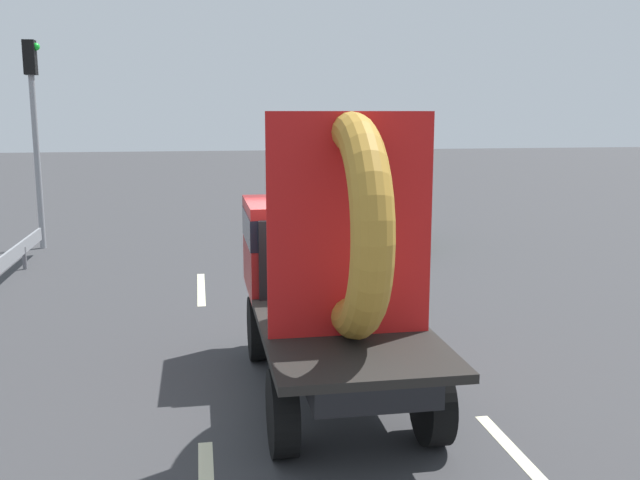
# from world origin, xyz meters

# --- Properties ---
(ground_plane) EXTENTS (120.00, 120.00, 0.00)m
(ground_plane) POSITION_xyz_m (0.00, 0.00, 0.00)
(ground_plane) COLOR #38383A
(flatbed_truck) EXTENTS (2.02, 4.98, 3.73)m
(flatbed_truck) POSITION_xyz_m (0.01, -0.32, 1.72)
(flatbed_truck) COLOR black
(flatbed_truck) RESTS_ON ground_plane
(distant_sedan) EXTENTS (1.84, 4.28, 1.40)m
(distant_sedan) POSITION_xyz_m (3.39, 10.15, 0.75)
(distant_sedan) COLOR black
(distant_sedan) RESTS_ON ground_plane
(traffic_light) EXTENTS (0.42, 0.36, 5.58)m
(traffic_light) POSITION_xyz_m (-5.96, 10.74, 3.66)
(traffic_light) COLOR gray
(traffic_light) RESTS_ON ground_plane
(lane_dash_left_far) EXTENTS (0.16, 2.82, 0.01)m
(lane_dash_left_far) POSITION_xyz_m (-1.68, 5.33, 0.00)
(lane_dash_left_far) COLOR beige
(lane_dash_left_far) RESTS_ON ground_plane
(lane_dash_right_near) EXTENTS (0.16, 2.67, 0.01)m
(lane_dash_right_near) POSITION_xyz_m (1.70, -3.11, 0.00)
(lane_dash_right_near) COLOR beige
(lane_dash_right_near) RESTS_ON ground_plane
(lane_dash_right_far) EXTENTS (0.16, 2.79, 0.01)m
(lane_dash_right_far) POSITION_xyz_m (1.70, 4.89, 0.00)
(lane_dash_right_far) COLOR beige
(lane_dash_right_far) RESTS_ON ground_plane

